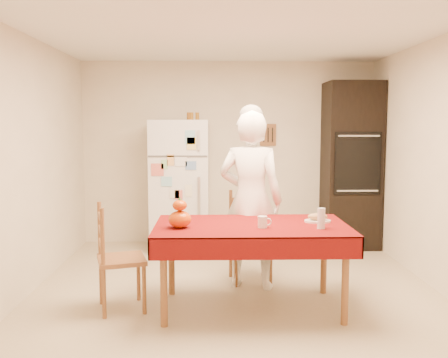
{
  "coord_description": "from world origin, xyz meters",
  "views": [
    {
      "loc": [
        -0.23,
        -4.66,
        1.64
      ],
      "look_at": [
        -0.11,
        0.2,
        1.11
      ],
      "focal_mm": 40.0,
      "sensor_mm": 36.0,
      "label": 1
    }
  ],
  "objects_px": {
    "refrigerator": "(180,185)",
    "oven_cabinet": "(351,165)",
    "chair_left": "(114,254)",
    "coffee_mug": "(262,222)",
    "dining_table": "(251,232)",
    "wine_glass": "(321,218)",
    "seated_woman": "(251,200)",
    "pumpkin_lower": "(180,219)",
    "chair_far": "(249,232)",
    "bread_plate": "(318,221)"
  },
  "relations": [
    {
      "from": "refrigerator",
      "to": "oven_cabinet",
      "type": "distance_m",
      "value": 2.29
    },
    {
      "from": "oven_cabinet",
      "to": "dining_table",
      "type": "relative_size",
      "value": 1.29
    },
    {
      "from": "dining_table",
      "to": "coffee_mug",
      "type": "height_order",
      "value": "coffee_mug"
    },
    {
      "from": "refrigerator",
      "to": "chair_left",
      "type": "height_order",
      "value": "refrigerator"
    },
    {
      "from": "seated_woman",
      "to": "pumpkin_lower",
      "type": "bearing_deg",
      "value": 63.64
    },
    {
      "from": "coffee_mug",
      "to": "pumpkin_lower",
      "type": "xyz_separation_m",
      "value": [
        -0.71,
        0.02,
        0.02
      ]
    },
    {
      "from": "dining_table",
      "to": "coffee_mug",
      "type": "bearing_deg",
      "value": -57.74
    },
    {
      "from": "oven_cabinet",
      "to": "dining_table",
      "type": "xyz_separation_m",
      "value": [
        -1.51,
        -2.27,
        -0.41
      ]
    },
    {
      "from": "refrigerator",
      "to": "chair_left",
      "type": "relative_size",
      "value": 1.79
    },
    {
      "from": "refrigerator",
      "to": "wine_glass",
      "type": "distance_m",
      "value": 2.75
    },
    {
      "from": "dining_table",
      "to": "wine_glass",
      "type": "xyz_separation_m",
      "value": [
        0.58,
        -0.18,
        0.16
      ]
    },
    {
      "from": "chair_left",
      "to": "chair_far",
      "type": "bearing_deg",
      "value": -71.71
    },
    {
      "from": "chair_left",
      "to": "coffee_mug",
      "type": "distance_m",
      "value": 1.34
    },
    {
      "from": "dining_table",
      "to": "wine_glass",
      "type": "bearing_deg",
      "value": -17.21
    },
    {
      "from": "oven_cabinet",
      "to": "pumpkin_lower",
      "type": "xyz_separation_m",
      "value": [
        -2.13,
        -2.38,
        -0.26
      ]
    },
    {
      "from": "seated_woman",
      "to": "wine_glass",
      "type": "height_order",
      "value": "seated_woman"
    },
    {
      "from": "oven_cabinet",
      "to": "coffee_mug",
      "type": "height_order",
      "value": "oven_cabinet"
    },
    {
      "from": "refrigerator",
      "to": "chair_left",
      "type": "distance_m",
      "value": 2.3
    },
    {
      "from": "chair_far",
      "to": "chair_left",
      "type": "relative_size",
      "value": 1.0
    },
    {
      "from": "coffee_mug",
      "to": "dining_table",
      "type": "bearing_deg",
      "value": 122.26
    },
    {
      "from": "coffee_mug",
      "to": "bread_plate",
      "type": "xyz_separation_m",
      "value": [
        0.53,
        0.24,
        -0.04
      ]
    },
    {
      "from": "dining_table",
      "to": "coffee_mug",
      "type": "xyz_separation_m",
      "value": [
        0.08,
        -0.13,
        0.12
      ]
    },
    {
      "from": "chair_far",
      "to": "seated_woman",
      "type": "relative_size",
      "value": 0.53
    },
    {
      "from": "oven_cabinet",
      "to": "refrigerator",
      "type": "bearing_deg",
      "value": -178.82
    },
    {
      "from": "chair_left",
      "to": "seated_woman",
      "type": "height_order",
      "value": "seated_woman"
    },
    {
      "from": "oven_cabinet",
      "to": "chair_left",
      "type": "xyz_separation_m",
      "value": [
        -2.72,
        -2.28,
        -0.59
      ]
    },
    {
      "from": "dining_table",
      "to": "refrigerator",
      "type": "bearing_deg",
      "value": 109.1
    },
    {
      "from": "dining_table",
      "to": "oven_cabinet",
      "type": "bearing_deg",
      "value": 56.35
    },
    {
      "from": "refrigerator",
      "to": "pumpkin_lower",
      "type": "distance_m",
      "value": 2.34
    },
    {
      "from": "refrigerator",
      "to": "coffee_mug",
      "type": "bearing_deg",
      "value": -70.09
    },
    {
      "from": "wine_glass",
      "to": "bread_plate",
      "type": "relative_size",
      "value": 0.73
    },
    {
      "from": "dining_table",
      "to": "bread_plate",
      "type": "relative_size",
      "value": 7.08
    },
    {
      "from": "refrigerator",
      "to": "oven_cabinet",
      "type": "xyz_separation_m",
      "value": [
        2.28,
        0.05,
        0.25
      ]
    },
    {
      "from": "oven_cabinet",
      "to": "chair_left",
      "type": "relative_size",
      "value": 2.32
    },
    {
      "from": "chair_far",
      "to": "pumpkin_lower",
      "type": "bearing_deg",
      "value": -131.86
    },
    {
      "from": "wine_glass",
      "to": "bread_plate",
      "type": "bearing_deg",
      "value": 83.85
    },
    {
      "from": "oven_cabinet",
      "to": "pumpkin_lower",
      "type": "bearing_deg",
      "value": -131.82
    },
    {
      "from": "oven_cabinet",
      "to": "chair_far",
      "type": "xyz_separation_m",
      "value": [
        -1.47,
        -1.42,
        -0.59
      ]
    },
    {
      "from": "chair_left",
      "to": "coffee_mug",
      "type": "xyz_separation_m",
      "value": [
        1.3,
        -0.13,
        0.3
      ]
    },
    {
      "from": "oven_cabinet",
      "to": "pumpkin_lower",
      "type": "height_order",
      "value": "oven_cabinet"
    },
    {
      "from": "dining_table",
      "to": "chair_far",
      "type": "height_order",
      "value": "chair_far"
    },
    {
      "from": "bread_plate",
      "to": "chair_far",
      "type": "bearing_deg",
      "value": 127.11
    },
    {
      "from": "chair_far",
      "to": "oven_cabinet",
      "type": "bearing_deg",
      "value": 36.83
    },
    {
      "from": "chair_left",
      "to": "wine_glass",
      "type": "xyz_separation_m",
      "value": [
        1.79,
        -0.17,
        0.34
      ]
    },
    {
      "from": "wine_glass",
      "to": "refrigerator",
      "type": "bearing_deg",
      "value": 119.31
    },
    {
      "from": "pumpkin_lower",
      "to": "coffee_mug",
      "type": "bearing_deg",
      "value": -1.46
    },
    {
      "from": "coffee_mug",
      "to": "bread_plate",
      "type": "relative_size",
      "value": 0.42
    },
    {
      "from": "dining_table",
      "to": "seated_woman",
      "type": "xyz_separation_m",
      "value": [
        0.04,
        0.6,
        0.2
      ]
    },
    {
      "from": "dining_table",
      "to": "bread_plate",
      "type": "height_order",
      "value": "bread_plate"
    },
    {
      "from": "refrigerator",
      "to": "bread_plate",
      "type": "height_order",
      "value": "refrigerator"
    }
  ]
}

